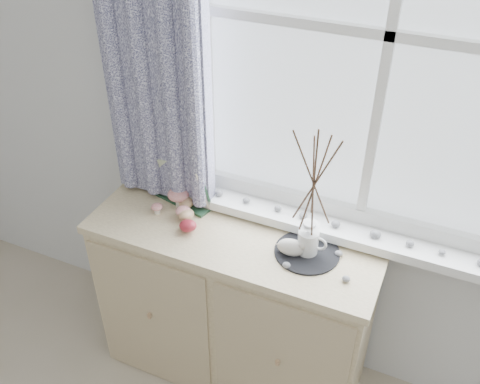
{
  "coord_description": "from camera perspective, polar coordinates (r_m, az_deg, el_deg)",
  "views": [
    {
      "loc": [
        0.54,
        0.27,
        2.24
      ],
      "look_at": [
        -0.1,
        1.7,
        1.1
      ],
      "focal_mm": 40.0,
      "sensor_mm": 36.0,
      "label": 1
    }
  ],
  "objects": [
    {
      "name": "sideboard",
      "position": [
        2.44,
        -0.66,
        -12.07
      ],
      "size": [
        1.2,
        0.45,
        0.85
      ],
      "color": "beige",
      "rests_on": "ground"
    },
    {
      "name": "wooden_eggs",
      "position": [
        2.2,
        -5.71,
        -2.37
      ],
      "size": [
        0.14,
        0.18,
        0.08
      ],
      "color": "#A2865A",
      "rests_on": "sideboard"
    },
    {
      "name": "botanical_book",
      "position": [
        2.24,
        -6.44,
        0.88
      ],
      "size": [
        0.33,
        0.2,
        0.22
      ],
      "primitive_type": null,
      "rotation": [
        0.0,
        0.0,
        -0.23
      ],
      "color": "#1C3B27",
      "rests_on": "sideboard"
    },
    {
      "name": "crocheted_doily",
      "position": [
        2.07,
        7.16,
        -6.37
      ],
      "size": [
        0.25,
        0.25,
        0.01
      ],
      "primitive_type": "cylinder",
      "color": "black",
      "rests_on": "sideboard"
    },
    {
      "name": "twig_pitcher",
      "position": [
        1.86,
        7.92,
        1.38
      ],
      "size": [
        0.22,
        0.22,
        0.6
      ],
      "rotation": [
        0.0,
        0.0,
        0.03
      ],
      "color": "silver",
      "rests_on": "crocheted_doily"
    },
    {
      "name": "songbird_figurine",
      "position": [
        2.03,
        5.47,
        -5.81
      ],
      "size": [
        0.15,
        0.08,
        0.08
      ],
      "primitive_type": null,
      "rotation": [
        0.0,
        0.0,
        0.09
      ],
      "color": "silver",
      "rests_on": "sideboard"
    },
    {
      "name": "sideboard_pebbles",
      "position": [
        2.06,
        7.76,
        -6.44
      ],
      "size": [
        0.33,
        0.23,
        0.02
      ],
      "color": "gray",
      "rests_on": "sideboard"
    },
    {
      "name": "toadstool_cluster",
      "position": [
        2.25,
        -6.73,
        -0.87
      ],
      "size": [
        0.18,
        0.15,
        0.09
      ],
      "color": "white",
      "rests_on": "sideboard"
    }
  ]
}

